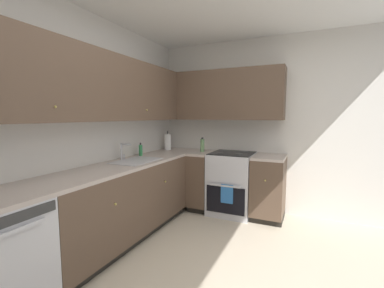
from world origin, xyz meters
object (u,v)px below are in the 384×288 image
Objects in this scene: soap_bottle at (141,150)px; oil_bottle at (202,145)px; oven_range at (232,183)px; paper_towel_roll at (168,142)px.

oil_bottle is (0.72, -0.63, 0.02)m from soap_bottle.
paper_towel_roll is at bearing 91.24° from oven_range.
paper_towel_roll is (-0.02, 1.08, 0.57)m from oven_range.
soap_bottle is 0.57× the size of paper_towel_roll.
oil_bottle is (0.00, -0.61, -0.03)m from paper_towel_roll.
paper_towel_roll is at bearing 90.47° from oil_bottle.
oven_range is 0.72m from oil_bottle.
oven_range is 1.42m from soap_bottle.
soap_bottle is 0.72m from paper_towel_roll.
soap_bottle is at bearing 178.40° from paper_towel_roll.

